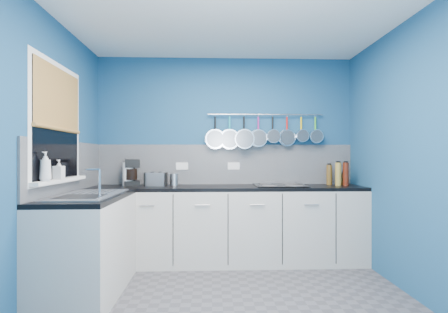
{
  "coord_description": "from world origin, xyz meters",
  "views": [
    {
      "loc": [
        -0.19,
        -2.85,
        1.25
      ],
      "look_at": [
        -0.05,
        0.75,
        1.25
      ],
      "focal_mm": 27.54,
      "sensor_mm": 36.0,
      "label": 1
    }
  ],
  "objects": [
    {
      "name": "paper_towel",
      "position": [
        -1.18,
        1.29,
        1.04
      ],
      "size": [
        0.16,
        0.16,
        0.28
      ],
      "primitive_type": "cylinder",
      "rotation": [
        0.0,
        0.0,
        0.34
      ],
      "color": "white",
      "rests_on": "worktop_back"
    },
    {
      "name": "socket_right",
      "position": [
        0.1,
        1.48,
        1.13
      ],
      "size": [
        0.15,
        0.01,
        0.09
      ],
      "primitive_type": "cube",
      "color": "white",
      "rests_on": "backsplash_back"
    },
    {
      "name": "condiment_0",
      "position": [
        1.45,
        1.31,
        0.97
      ],
      "size": [
        0.06,
        0.06,
        0.14
      ],
      "primitive_type": "cylinder",
      "color": "brown",
      "rests_on": "worktop_back"
    },
    {
      "name": "pan_3",
      "position": [
        0.41,
        1.44,
        1.58
      ],
      "size": [
        0.22,
        0.07,
        0.41
      ],
      "primitive_type": null,
      "color": "silver",
      "rests_on": "pot_rail"
    },
    {
      "name": "pan_0",
      "position": [
        -0.13,
        1.44,
        1.56
      ],
      "size": [
        0.24,
        0.06,
        0.43
      ],
      "primitive_type": null,
      "color": "silver",
      "rests_on": "pot_rail"
    },
    {
      "name": "floor",
      "position": [
        0.0,
        0.0,
        -0.01
      ],
      "size": [
        3.2,
        3.0,
        0.02
      ],
      "primitive_type": "cube",
      "color": "#47474C",
      "rests_on": "ground"
    },
    {
      "name": "toaster",
      "position": [
        -0.84,
        1.26,
        0.98
      ],
      "size": [
        0.27,
        0.19,
        0.16
      ],
      "primitive_type": "cube",
      "rotation": [
        0.0,
        0.0,
        -0.19
      ],
      "color": "silver",
      "rests_on": "worktop_back"
    },
    {
      "name": "condiment_1",
      "position": [
        1.37,
        1.31,
        1.0
      ],
      "size": [
        0.07,
        0.07,
        0.2
      ],
      "primitive_type": "cylinder",
      "color": "black",
      "rests_on": "worktop_back"
    },
    {
      "name": "worktop_back",
      "position": [
        0.0,
        1.2,
        0.88
      ],
      "size": [
        3.2,
        0.6,
        0.04
      ],
      "primitive_type": "cube",
      "color": "black",
      "rests_on": "cabinet_run_back"
    },
    {
      "name": "soap_bottle_a",
      "position": [
        -1.53,
        -0.02,
        1.17
      ],
      "size": [
        0.09,
        0.09,
        0.24
      ],
      "primitive_type": "imported",
      "rotation": [
        0.0,
        0.0,
        -0.02
      ],
      "color": "white",
      "rests_on": "window_sill"
    },
    {
      "name": "pan_2",
      "position": [
        0.23,
        1.44,
        1.56
      ],
      "size": [
        0.25,
        0.12,
        0.44
      ],
      "primitive_type": null,
      "color": "silver",
      "rests_on": "pot_rail"
    },
    {
      "name": "hob",
      "position": [
        0.63,
        1.22,
        0.91
      ],
      "size": [
        0.6,
        0.52,
        0.01
      ],
      "primitive_type": "cube",
      "color": "black",
      "rests_on": "worktop_back"
    },
    {
      "name": "backsplash_back",
      "position": [
        0.0,
        1.49,
        1.15
      ],
      "size": [
        3.2,
        0.02,
        0.5
      ],
      "primitive_type": "cube",
      "color": "gray",
      "rests_on": "wall_back"
    },
    {
      "name": "window_glass",
      "position": [
        -1.57,
        0.3,
        1.55
      ],
      "size": [
        0.01,
        0.9,
        1.0
      ],
      "primitive_type": "cube",
      "color": "black",
      "rests_on": "wall_left"
    },
    {
      "name": "ceiling",
      "position": [
        0.0,
        0.0,
        2.51
      ],
      "size": [
        3.2,
        3.0,
        0.02
      ],
      "primitive_type": "cube",
      "color": "white",
      "rests_on": "ground"
    },
    {
      "name": "condiment_2",
      "position": [
        1.27,
        1.33,
        1.02
      ],
      "size": [
        0.07,
        0.07,
        0.25
      ],
      "primitive_type": "cylinder",
      "color": "brown",
      "rests_on": "worktop_back"
    },
    {
      "name": "bamboo_blind",
      "position": [
        -1.56,
        0.3,
        1.77
      ],
      "size": [
        0.01,
        0.9,
        0.55
      ],
      "primitive_type": "cube",
      "color": "gold",
      "rests_on": "wall_left"
    },
    {
      "name": "wall_left",
      "position": [
        -1.61,
        0.0,
        1.25
      ],
      "size": [
        0.02,
        3.0,
        2.5
      ],
      "primitive_type": "cube",
      "color": "navy",
      "rests_on": "ground"
    },
    {
      "name": "coffee_maker",
      "position": [
        -1.13,
        1.29,
        1.06
      ],
      "size": [
        0.23,
        0.24,
        0.32
      ],
      "primitive_type": null,
      "rotation": [
        0.0,
        0.0,
        0.27
      ],
      "color": "black",
      "rests_on": "worktop_back"
    },
    {
      "name": "pot_rail",
      "position": [
        0.5,
        1.45,
        1.78
      ],
      "size": [
        1.45,
        0.02,
        0.02
      ],
      "primitive_type": "cylinder",
      "rotation": [
        0.0,
        1.57,
        0.0
      ],
      "color": "silver",
      "rests_on": "wall_back"
    },
    {
      "name": "wall_back",
      "position": [
        0.0,
        1.51,
        1.25
      ],
      "size": [
        3.2,
        0.02,
        2.5
      ],
      "primitive_type": "cube",
      "color": "navy",
      "rests_on": "ground"
    },
    {
      "name": "cabinet_run_back",
      "position": [
        0.0,
        1.2,
        0.43
      ],
      "size": [
        3.2,
        0.6,
        0.86
      ],
      "primitive_type": "cube",
      "color": "#B9B4AC",
      "rests_on": "ground"
    },
    {
      "name": "pan_7",
      "position": [
        1.14,
        1.44,
        1.6
      ],
      "size": [
        0.17,
        0.09,
        0.36
      ],
      "primitive_type": null,
      "color": "silver",
      "rests_on": "pot_rail"
    },
    {
      "name": "socket_left",
      "position": [
        -0.55,
        1.48,
        1.13
      ],
      "size": [
        0.15,
        0.01,
        0.09
      ],
      "primitive_type": "cube",
      "color": "white",
      "rests_on": "backsplash_back"
    },
    {
      "name": "pan_6",
      "position": [
        0.95,
        1.44,
        1.6
      ],
      "size": [
        0.16,
        0.11,
        0.35
      ],
      "primitive_type": null,
      "color": "silver",
      "rests_on": "pot_rail"
    },
    {
      "name": "sink_unit",
      "position": [
        -1.3,
        0.3,
        0.9
      ],
      "size": [
        0.5,
        0.95,
        0.01
      ],
      "primitive_type": "cube",
      "color": "silver",
      "rests_on": "worktop_left"
    },
    {
      "name": "wall_right",
      "position": [
        1.61,
        0.0,
        1.25
      ],
      "size": [
        0.02,
        3.0,
        2.5
      ],
      "primitive_type": "cube",
      "color": "navy",
      "rests_on": "ground"
    },
    {
      "name": "cabinet_run_left",
      "position": [
        -1.3,
        0.3,
        0.43
      ],
      "size": [
        0.6,
        1.2,
        0.86
      ],
      "primitive_type": "cube",
      "color": "#B9B4AC",
      "rests_on": "ground"
    },
    {
      "name": "canister",
      "position": [
        -0.63,
        1.27,
        0.97
      ],
      "size": [
        0.1,
        0.1,
        0.14
      ],
      "primitive_type": "cylinder",
      "rotation": [
        0.0,
        0.0,
        0.02
      ],
      "color": "silver",
      "rests_on": "worktop_back"
    },
    {
      "name": "worktop_left",
      "position": [
        -1.3,
        0.3,
        0.88
      ],
      "size": [
        0.6,
        1.2,
        0.04
      ],
      "primitive_type": "cube",
      "color": "black",
      "rests_on": "cabinet_run_left"
    },
    {
      "name": "mixer_tap",
      "position": [
        -1.14,
        0.12,
        1.03
      ],
      "size": [
        0.12,
        0.08,
        0.26
      ],
      "primitive_type": null,
      "color": "silver",
      "rests_on": "worktop_left"
    },
    {
      "name": "wall_front",
      "position": [
        0.0,
        -1.51,
        1.25
      ],
      "size": [
        3.2,
        0.02,
        2.5
      ],
      "primitive_type": "cube",
      "color": "navy",
      "rests_on": "ground"
    },
    {
      "name": "window_sill",
      "position": [
        -1.55,
        0.3,
        1.04
      ],
      "size": [
        0.1,
        0.98,
        0.03
      ],
      "primitive_type": "cube",
      "color": "white",
      "rests_on": "wall_left"
    },
    {
      "name": "soap_bottle_b",
      "position": [
        -1.53,
        0.23,
        1.14
      ],
      "size": [
        0.08,
        0.08,
        0.17
      ],
      "primitive_type": "imported",
      "rotation": [
        0.0,
        0.0,
        -0.05
      ],
      "color": "white",
      "rests_on": "window_sill"
    },
    {
      "name": "backsplash_left",
      "position": [
        -1.59,
        0.6,
        1.15
      ],
      "size": [
        0.02,
        1.8,
        0.5
      ],
      "primitive_type": "cube",
      "color": "gray",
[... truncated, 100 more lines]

